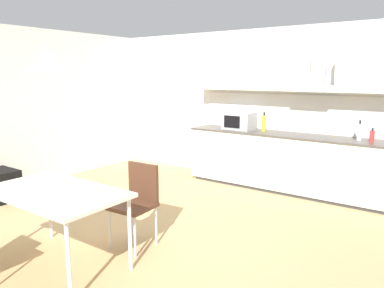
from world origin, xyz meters
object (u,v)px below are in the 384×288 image
(bottle_red, at_px, (372,136))
(pendant_lamp, at_px, (45,59))
(dining_table, at_px, (55,196))
(chair_far_right, at_px, (138,196))
(guitar_amp, at_px, (1,185))
(microwave, at_px, (239,121))
(bottle_yellow, at_px, (264,123))
(bottle_white, at_px, (359,132))

(bottle_red, xyz_separation_m, pendant_lamp, (-2.05, -3.47, 0.95))
(dining_table, relative_size, chair_far_right, 1.56)
(pendant_lamp, bearing_deg, guitar_amp, 163.51)
(microwave, height_order, dining_table, microwave)
(chair_far_right, distance_m, guitar_amp, 2.65)
(microwave, relative_size, pendant_lamp, 1.50)
(bottle_red, height_order, guitar_amp, bottle_red)
(bottle_yellow, distance_m, guitar_amp, 4.07)
(bottle_white, bearing_deg, microwave, -179.90)
(dining_table, relative_size, pendant_lamp, 4.23)
(dining_table, bearing_deg, guitar_amp, 163.51)
(bottle_yellow, height_order, guitar_amp, bottle_yellow)
(chair_far_right, relative_size, guitar_amp, 1.67)
(bottle_white, height_order, bottle_red, bottle_white)
(bottle_yellow, xyz_separation_m, pendant_lamp, (-0.44, -3.56, 0.90))
(bottle_white, bearing_deg, pendant_lamp, -118.09)
(microwave, xyz_separation_m, dining_table, (-0.01, -3.51, -0.35))
(bottle_red, relative_size, dining_table, 0.14)
(guitar_amp, distance_m, pendant_lamp, 2.97)
(microwave, relative_size, guitar_amp, 0.92)
(microwave, distance_m, bottle_red, 2.04)
(bottle_yellow, height_order, bottle_red, bottle_yellow)
(dining_table, bearing_deg, bottle_white, 61.91)
(microwave, relative_size, dining_table, 0.35)
(dining_table, height_order, pendant_lamp, pendant_lamp)
(chair_far_right, bearing_deg, bottle_yellow, 87.21)
(microwave, relative_size, bottle_yellow, 1.56)
(dining_table, bearing_deg, bottle_red, 59.45)
(microwave, distance_m, dining_table, 3.53)
(dining_table, bearing_deg, bottle_yellow, 83.01)
(bottle_yellow, distance_m, dining_table, 3.60)
(bottle_white, xyz_separation_m, chair_far_right, (-1.58, -2.74, -0.49))
(bottle_red, height_order, dining_table, bottle_red)
(microwave, height_order, pendant_lamp, pendant_lamp)
(bottle_white, height_order, pendant_lamp, pendant_lamp)
(bottle_white, distance_m, bottle_red, 0.18)
(bottle_white, relative_size, dining_table, 0.21)
(bottle_yellow, distance_m, bottle_red, 1.61)
(guitar_amp, bearing_deg, microwave, 50.27)
(dining_table, distance_m, pendant_lamp, 1.23)
(bottle_yellow, bearing_deg, dining_table, -96.99)
(bottle_yellow, distance_m, pendant_lamp, 3.70)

